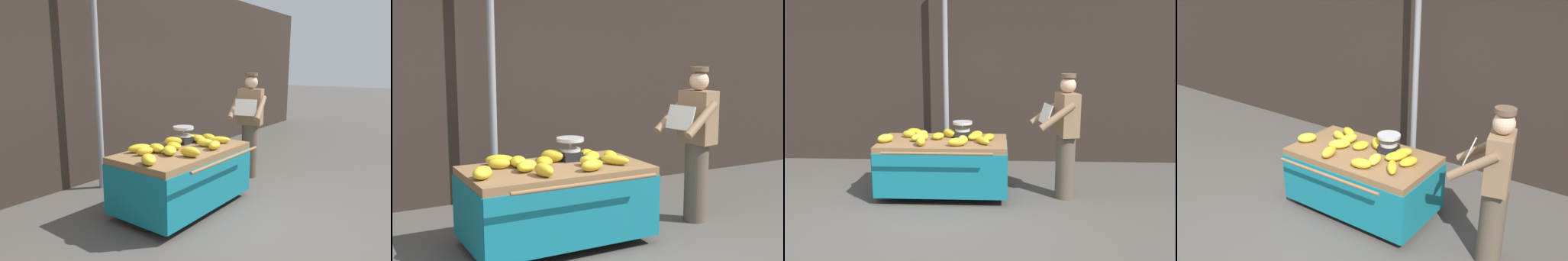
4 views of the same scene
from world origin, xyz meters
The scene contains 20 objects.
ground_plane centered at (0.00, 0.00, 0.00)m, with size 60.00×60.00×0.00m, color #514C47.
back_wall centered at (0.00, 2.91, 1.71)m, with size 16.00×0.24×3.42m, color #332821.
street_pole centered at (-0.10, 2.44, 1.66)m, with size 0.09×0.09×3.32m, color gray.
banana_cart centered at (0.04, 0.97, 0.57)m, with size 1.78×1.17×0.78m.
weighing_scale centered at (0.29, 1.16, 0.90)m, with size 0.28×0.28×0.24m.
banana_bunch_0 centered at (0.60, 0.78, 0.83)m, with size 0.11×0.30×0.10m, color gold.
banana_bunch_1 centered at (-0.28, 1.12, 0.84)m, with size 0.15×0.24×0.11m, color yellow.
banana_bunch_2 centered at (0.67, 1.00, 0.83)m, with size 0.13×0.25×0.09m, color gold.
banana_bunch_3 centered at (-0.28, 0.92, 0.84)m, with size 0.16×0.27×0.10m, color yellow.
banana_bunch_4 centered at (0.27, 0.64, 0.84)m, with size 0.14×0.25×0.11m, color gold.
banana_bunch_5 centered at (0.33, 0.82, 0.83)m, with size 0.13×0.25×0.10m, color yellow.
banana_bunch_6 centered at (-0.41, 1.28, 0.84)m, with size 0.12×0.29×0.10m, color gold.
banana_bunch_7 centered at (0.10, 1.18, 0.85)m, with size 0.11×0.23×0.12m, color gold.
banana_bunch_8 centered at (-0.47, 1.14, 0.83)m, with size 0.11×0.21×0.10m, color gold.
banana_bunch_9 centered at (-0.04, 1.05, 0.83)m, with size 0.15×0.22×0.09m, color gold.
banana_bunch_10 centered at (-0.73, 0.82, 0.84)m, with size 0.16×0.24×0.11m, color yellow.
banana_bunch_11 centered at (-0.22, 0.66, 0.84)m, with size 0.12×0.25×0.12m, color gold.
banana_bunch_12 centered at (0.49, 1.19, 0.83)m, with size 0.14×0.22×0.09m, color gold.
banana_bunch_13 centered at (0.48, 1.04, 0.83)m, with size 0.16×0.28×0.10m, color gold.
vendor_person centered at (1.71, 0.91, 0.87)m, with size 0.65×0.60×1.71m.
Camera 3 is at (0.83, -4.89, 2.11)m, focal length 39.98 mm.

